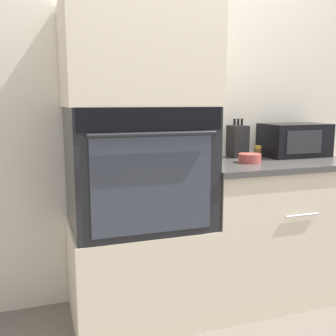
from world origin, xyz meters
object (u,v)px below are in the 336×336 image
(condiment_jar_far, at_px, (258,152))
(knife_block, at_px, (238,141))
(wall_oven, at_px, (138,166))
(condiment_jar_mid, at_px, (207,155))
(microwave, at_px, (294,140))
(bowl, at_px, (250,158))
(condiment_jar_near, at_px, (207,151))

(condiment_jar_far, bearing_deg, knife_block, 152.14)
(wall_oven, xyz_separation_m, condiment_jar_mid, (0.48, 0.10, 0.03))
(knife_block, xyz_separation_m, condiment_jar_mid, (-0.27, -0.11, -0.07))
(microwave, height_order, knife_block, knife_block)
(knife_block, bearing_deg, microwave, -11.93)
(microwave, height_order, condiment_jar_mid, microwave)
(knife_block, bearing_deg, bowl, -101.51)
(condiment_jar_near, xyz_separation_m, condiment_jar_far, (0.33, -0.09, -0.01))
(wall_oven, bearing_deg, microwave, 6.38)
(wall_oven, height_order, condiment_jar_mid, wall_oven)
(bowl, height_order, condiment_jar_far, condiment_jar_far)
(condiment_jar_near, xyz_separation_m, condiment_jar_mid, (-0.06, -0.13, -0.01))
(wall_oven, xyz_separation_m, knife_block, (0.75, 0.21, 0.10))
(knife_block, bearing_deg, wall_oven, -164.31)
(wall_oven, height_order, condiment_jar_far, wall_oven)
(bowl, relative_size, condiment_jar_far, 1.74)
(microwave, bearing_deg, wall_oven, -173.62)
(wall_oven, distance_m, bowl, 0.70)
(wall_oven, xyz_separation_m, microwave, (1.14, 0.13, 0.10))
(knife_block, height_order, condiment_jar_mid, knife_block)
(microwave, relative_size, condiment_jar_mid, 5.82)
(wall_oven, bearing_deg, condiment_jar_far, 9.52)
(wall_oven, relative_size, condiment_jar_mid, 10.25)
(wall_oven, height_order, condiment_jar_near, wall_oven)
(microwave, xyz_separation_m, knife_block, (-0.39, 0.08, -0.00))
(knife_block, height_order, condiment_jar_far, knife_block)
(condiment_jar_mid, bearing_deg, condiment_jar_far, 6.16)
(condiment_jar_far, bearing_deg, condiment_jar_mid, -173.84)
(wall_oven, xyz_separation_m, condiment_jar_far, (0.87, 0.15, 0.03))
(condiment_jar_mid, xyz_separation_m, condiment_jar_far, (0.40, 0.04, 0.00))
(condiment_jar_near, bearing_deg, wall_oven, -156.47)
(knife_block, xyz_separation_m, condiment_jar_near, (-0.21, 0.02, -0.06))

